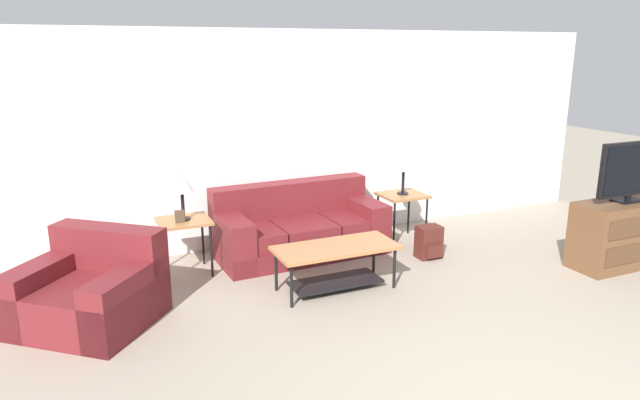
{
  "coord_description": "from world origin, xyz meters",
  "views": [
    {
      "loc": [
        -2.55,
        -1.98,
        2.38
      ],
      "look_at": [
        -0.15,
        3.41,
        0.8
      ],
      "focal_mm": 32.0,
      "sensor_mm": 36.0,
      "label": 1
    }
  ],
  "objects_px": {
    "side_table_left": "(184,226)",
    "tv_console": "(623,233)",
    "table_lamp_left": "(181,183)",
    "coffee_table": "(336,257)",
    "couch": "(299,229)",
    "armchair": "(91,292)",
    "backpack": "(429,242)",
    "side_table_right": "(402,199)",
    "table_lamp_right": "(404,162)",
    "television": "(632,170)"
  },
  "relations": [
    {
      "from": "side_table_left",
      "to": "tv_console",
      "type": "xyz_separation_m",
      "value": [
        4.53,
        -1.74,
        -0.17
      ]
    },
    {
      "from": "table_lamp_left",
      "to": "side_table_left",
      "type": "bearing_deg",
      "value": 104.04
    },
    {
      "from": "coffee_table",
      "to": "side_table_left",
      "type": "relative_size",
      "value": 2.04
    },
    {
      "from": "side_table_left",
      "to": "table_lamp_left",
      "type": "xyz_separation_m",
      "value": [
        0.0,
        -0.0,
        0.47
      ]
    },
    {
      "from": "couch",
      "to": "armchair",
      "type": "bearing_deg",
      "value": -159.08
    },
    {
      "from": "backpack",
      "to": "couch",
      "type": "bearing_deg",
      "value": 150.17
    },
    {
      "from": "side_table_left",
      "to": "tv_console",
      "type": "relative_size",
      "value": 0.51
    },
    {
      "from": "armchair",
      "to": "backpack",
      "type": "relative_size",
      "value": 3.83
    },
    {
      "from": "side_table_left",
      "to": "side_table_right",
      "type": "height_order",
      "value": "same"
    },
    {
      "from": "backpack",
      "to": "table_lamp_left",
      "type": "bearing_deg",
      "value": 166.11
    },
    {
      "from": "side_table_left",
      "to": "backpack",
      "type": "bearing_deg",
      "value": -13.89
    },
    {
      "from": "coffee_table",
      "to": "table_lamp_right",
      "type": "distance_m",
      "value": 1.89
    },
    {
      "from": "coffee_table",
      "to": "tv_console",
      "type": "distance_m",
      "value": 3.3
    },
    {
      "from": "table_lamp_right",
      "to": "backpack",
      "type": "height_order",
      "value": "table_lamp_right"
    },
    {
      "from": "side_table_right",
      "to": "backpack",
      "type": "relative_size",
      "value": 1.6
    },
    {
      "from": "couch",
      "to": "table_lamp_right",
      "type": "bearing_deg",
      "value": -4.05
    },
    {
      "from": "table_lamp_right",
      "to": "armchair",
      "type": "bearing_deg",
      "value": -167.81
    },
    {
      "from": "table_lamp_right",
      "to": "side_table_right",
      "type": "bearing_deg",
      "value": 90.0
    },
    {
      "from": "side_table_left",
      "to": "armchair",
      "type": "bearing_deg",
      "value": -141.09
    },
    {
      "from": "coffee_table",
      "to": "television",
      "type": "xyz_separation_m",
      "value": [
        3.23,
        -0.7,
        0.75
      ]
    },
    {
      "from": "backpack",
      "to": "armchair",
      "type": "bearing_deg",
      "value": -177.83
    },
    {
      "from": "table_lamp_right",
      "to": "television",
      "type": "xyz_separation_m",
      "value": [
        1.8,
        -1.74,
        0.09
      ]
    },
    {
      "from": "television",
      "to": "side_table_right",
      "type": "bearing_deg",
      "value": 136.1
    },
    {
      "from": "couch",
      "to": "side_table_left",
      "type": "relative_size",
      "value": 3.28
    },
    {
      "from": "table_lamp_left",
      "to": "backpack",
      "type": "distance_m",
      "value": 2.89
    },
    {
      "from": "couch",
      "to": "side_table_left",
      "type": "xyz_separation_m",
      "value": [
        -1.36,
        -0.1,
        0.25
      ]
    },
    {
      "from": "table_lamp_left",
      "to": "table_lamp_right",
      "type": "height_order",
      "value": "same"
    },
    {
      "from": "armchair",
      "to": "tv_console",
      "type": "xyz_separation_m",
      "value": [
        5.52,
        -0.93,
        0.09
      ]
    },
    {
      "from": "armchair",
      "to": "side_table_left",
      "type": "height_order",
      "value": "armchair"
    },
    {
      "from": "side_table_left",
      "to": "table_lamp_right",
      "type": "distance_m",
      "value": 2.76
    },
    {
      "from": "table_lamp_right",
      "to": "television",
      "type": "distance_m",
      "value": 2.51
    },
    {
      "from": "tv_console",
      "to": "side_table_right",
      "type": "bearing_deg",
      "value": 136.09
    },
    {
      "from": "coffee_table",
      "to": "backpack",
      "type": "height_order",
      "value": "coffee_table"
    },
    {
      "from": "armchair",
      "to": "side_table_right",
      "type": "distance_m",
      "value": 3.81
    },
    {
      "from": "couch",
      "to": "armchair",
      "type": "height_order",
      "value": "couch"
    },
    {
      "from": "coffee_table",
      "to": "side_table_left",
      "type": "xyz_separation_m",
      "value": [
        -1.3,
        1.04,
        0.2
      ]
    },
    {
      "from": "table_lamp_left",
      "to": "tv_console",
      "type": "height_order",
      "value": "table_lamp_left"
    },
    {
      "from": "tv_console",
      "to": "television",
      "type": "height_order",
      "value": "television"
    },
    {
      "from": "side_table_right",
      "to": "armchair",
      "type": "bearing_deg",
      "value": -167.81
    },
    {
      "from": "armchair",
      "to": "side_table_right",
      "type": "relative_size",
      "value": 2.39
    },
    {
      "from": "armchair",
      "to": "coffee_table",
      "type": "xyz_separation_m",
      "value": [
        2.29,
        -0.24,
        0.06
      ]
    },
    {
      "from": "armchair",
      "to": "television",
      "type": "bearing_deg",
      "value": -9.6
    },
    {
      "from": "couch",
      "to": "television",
      "type": "distance_m",
      "value": 3.75
    },
    {
      "from": "coffee_table",
      "to": "backpack",
      "type": "bearing_deg",
      "value": 15.22
    },
    {
      "from": "television",
      "to": "tv_console",
      "type": "bearing_deg",
      "value": -90.0
    },
    {
      "from": "table_lamp_left",
      "to": "television",
      "type": "xyz_separation_m",
      "value": [
        4.53,
        -1.74,
        0.09
      ]
    },
    {
      "from": "coffee_table",
      "to": "table_lamp_right",
      "type": "xyz_separation_m",
      "value": [
        1.42,
        1.04,
        0.67
      ]
    },
    {
      "from": "table_lamp_left",
      "to": "tv_console",
      "type": "distance_m",
      "value": 4.89
    },
    {
      "from": "tv_console",
      "to": "couch",
      "type": "bearing_deg",
      "value": 149.93
    },
    {
      "from": "couch",
      "to": "table_lamp_right",
      "type": "height_order",
      "value": "table_lamp_right"
    }
  ]
}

